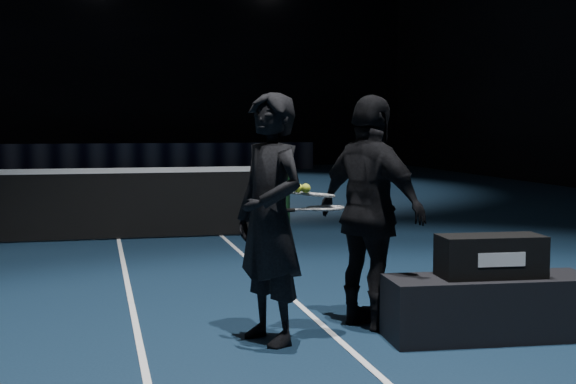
# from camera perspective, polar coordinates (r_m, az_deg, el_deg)

# --- Properties ---
(net_post_right) EXTENTS (0.10, 0.10, 1.10)m
(net_post_right) POSITION_cam_1_polar(r_m,az_deg,el_deg) (11.10, -0.12, -0.19)
(net_post_right) COLOR black
(net_post_right) RESTS_ON floor
(player_bench) EXTENTS (1.52, 0.60, 0.45)m
(player_bench) POSITION_cam_1_polar(r_m,az_deg,el_deg) (5.96, 14.14, -7.96)
(player_bench) COLOR black
(player_bench) RESTS_ON floor
(racket_bag) EXTENTS (0.76, 0.37, 0.30)m
(racket_bag) POSITION_cam_1_polar(r_m,az_deg,el_deg) (5.89, 14.22, -4.43)
(racket_bag) COLOR black
(racket_bag) RESTS_ON player_bench
(bag_signature) EXTENTS (0.35, 0.03, 0.10)m
(bag_signature) POSITION_cam_1_polar(r_m,az_deg,el_deg) (5.75, 14.97, -4.67)
(bag_signature) COLOR white
(bag_signature) RESTS_ON racket_bag
(player_a) EXTENTS (0.64, 0.75, 1.75)m
(player_a) POSITION_cam_1_polar(r_m,az_deg,el_deg) (5.58, -1.29, -1.90)
(player_a) COLOR black
(player_a) RESTS_ON floor
(player_b) EXTENTS (0.84, 1.11, 1.75)m
(player_b) POSITION_cam_1_polar(r_m,az_deg,el_deg) (6.01, 5.93, -1.43)
(player_b) COLOR black
(player_b) RESTS_ON floor
(racket_lower) EXTENTS (0.71, 0.39, 0.03)m
(racket_lower) POSITION_cam_1_polar(r_m,az_deg,el_deg) (5.79, 2.67, -1.15)
(racket_lower) COLOR black
(racket_lower) RESTS_ON player_a
(racket_upper) EXTENTS (0.71, 0.43, 0.10)m
(racket_upper) POSITION_cam_1_polar(r_m,az_deg,el_deg) (5.79, 2.05, -0.19)
(racket_upper) COLOR black
(racket_upper) RESTS_ON player_b
(tennis_balls) EXTENTS (0.12, 0.10, 0.12)m
(tennis_balls) POSITION_cam_1_polar(r_m,az_deg,el_deg) (5.68, 0.97, 0.43)
(tennis_balls) COLOR #C9D12C
(tennis_balls) RESTS_ON racket_upper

